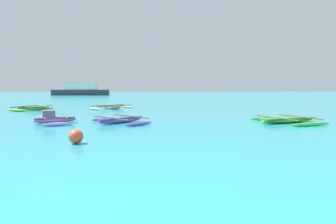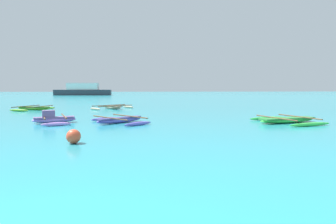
# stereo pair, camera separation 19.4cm
# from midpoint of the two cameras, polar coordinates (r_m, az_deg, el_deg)

# --- Properties ---
(moored_boat_0) EXTENTS (3.66, 3.85, 0.37)m
(moored_boat_0) POSITION_cam_midpoint_polar(r_m,az_deg,el_deg) (17.37, -9.37, -1.50)
(moored_boat_0) COLOR #7162D4
(moored_boat_0) RESTS_ON ground_plane
(moored_boat_1) EXTENTS (4.02, 3.78, 0.34)m
(moored_boat_1) POSITION_cam_midpoint_polar(r_m,az_deg,el_deg) (28.40, -10.86, 0.91)
(moored_boat_1) COLOR tan
(moored_boat_1) RESTS_ON ground_plane
(moored_boat_2) EXTENTS (3.33, 4.02, 0.36)m
(moored_boat_2) POSITION_cam_midpoint_polar(r_m,az_deg,el_deg) (29.11, -24.62, 0.66)
(moored_boat_2) COLOR #58A227
(moored_boat_2) RESTS_ON ground_plane
(moored_boat_3) EXTENTS (3.85, 4.17, 0.35)m
(moored_boat_3) POSITION_cam_midpoint_polar(r_m,az_deg,el_deg) (18.57, 21.51, -1.40)
(moored_boat_3) COLOR #3CD24E
(moored_boat_3) RESTS_ON ground_plane
(moored_boat_4) EXTENTS (2.54, 3.53, 0.73)m
(moored_boat_4) POSITION_cam_midpoint_polar(r_m,az_deg,el_deg) (18.29, -21.22, -1.23)
(moored_boat_4) COLOR #BE84E4
(moored_boat_4) RESTS_ON ground_plane
(mooring_buoy_0) EXTENTS (0.52, 0.52, 0.52)m
(mooring_buoy_0) POSITION_cam_midpoint_polar(r_m,az_deg,el_deg) (11.46, -17.60, -4.48)
(mooring_buoy_0) COLOR #E54C2D
(mooring_buoy_0) RESTS_ON ground_plane
(distant_ferry) EXTENTS (13.25, 2.91, 2.91)m
(distant_ferry) POSITION_cam_midpoint_polar(r_m,az_deg,el_deg) (75.08, -16.35, 3.99)
(distant_ferry) COLOR #2D333D
(distant_ferry) RESTS_ON ground_plane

